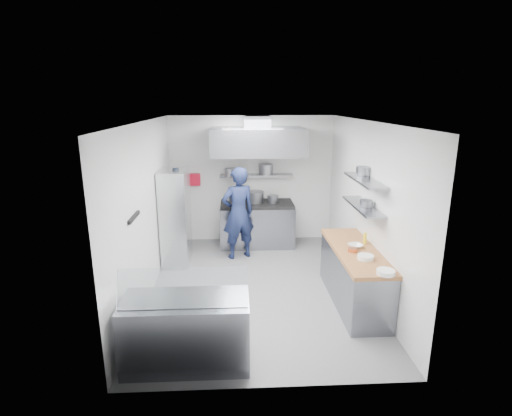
{
  "coord_description": "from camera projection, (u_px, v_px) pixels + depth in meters",
  "views": [
    {
      "loc": [
        -0.36,
        -6.28,
        3.12
      ],
      "look_at": [
        0.0,
        0.6,
        1.25
      ],
      "focal_mm": 28.0,
      "sensor_mm": 36.0,
      "label": 1
    }
  ],
  "objects": [
    {
      "name": "hood_duct",
      "position": [
        257.0,
        122.0,
        8.27
      ],
      "size": [
        0.55,
        0.55,
        0.24
      ],
      "primitive_type": "cube",
      "color": "slate",
      "rests_on": "extractor_hood"
    },
    {
      "name": "mixing_bowl",
      "position": [
        355.0,
        246.0,
        6.2
      ],
      "size": [
        0.26,
        0.26,
        0.05
      ],
      "primitive_type": "imported",
      "rotation": [
        0.0,
        0.0,
        0.24
      ],
      "color": "white",
      "rests_on": "prep_counter_top"
    },
    {
      "name": "plate_stack_b",
      "position": [
        365.0,
        257.0,
        5.75
      ],
      "size": [
        0.23,
        0.23,
        0.06
      ],
      "primitive_type": "cylinder",
      "color": "white",
      "rests_on": "prep_counter_top"
    },
    {
      "name": "wall_shelf_lower",
      "position": [
        363.0,
        206.0,
        6.29
      ],
      "size": [
        0.3,
        1.3,
        0.04
      ],
      "primitive_type": "cube",
      "color": "gray",
      "rests_on": "wall_right"
    },
    {
      "name": "copper_pan",
      "position": [
        353.0,
        250.0,
        6.03
      ],
      "size": [
        0.14,
        0.14,
        0.06
      ],
      "primitive_type": "cylinder",
      "color": "#D06A3A",
      "rests_on": "prep_counter_top"
    },
    {
      "name": "shelf_pot_a",
      "position": [
        231.0,
        172.0,
        8.49
      ],
      "size": [
        0.27,
        0.27,
        0.18
      ],
      "primitive_type": "cylinder",
      "color": "slate",
      "rests_on": "over_range_shelf"
    },
    {
      "name": "wall_front",
      "position": [
        272.0,
        273.0,
        4.11
      ],
      "size": [
        3.6,
        2.8,
        0.02
      ],
      "primitive_type": "cube",
      "rotation": [
        -1.57,
        0.0,
        0.0
      ],
      "color": "white",
      "rests_on": "floor"
    },
    {
      "name": "squeeze_bottle",
      "position": [
        365.0,
        238.0,
        6.35
      ],
      "size": [
        0.05,
        0.05,
        0.18
      ],
      "primitive_type": "cylinder",
      "color": "yellow",
      "rests_on": "prep_counter_top"
    },
    {
      "name": "rack_bin_a",
      "position": [
        175.0,
        225.0,
        7.64
      ],
      "size": [
        0.17,
        0.21,
        0.19
      ],
      "primitive_type": "cube",
      "color": "white",
      "rests_on": "wire_rack"
    },
    {
      "name": "extractor_hood",
      "position": [
        257.0,
        141.0,
        8.15
      ],
      "size": [
        1.9,
        1.15,
        0.55
      ],
      "primitive_type": "cube",
      "color": "gray",
      "rests_on": "wall_back"
    },
    {
      "name": "ceiling",
      "position": [
        258.0,
        121.0,
        6.16
      ],
      "size": [
        5.0,
        5.0,
        0.0
      ],
      "primitive_type": "plane",
      "rotation": [
        3.14,
        0.0,
        0.0
      ],
      "color": "silver",
      "rests_on": "wall_back"
    },
    {
      "name": "rack_jar",
      "position": [
        176.0,
        173.0,
        7.48
      ],
      "size": [
        0.12,
        0.12,
        0.18
      ],
      "primitive_type": "cylinder",
      "color": "black",
      "rests_on": "wire_rack"
    },
    {
      "name": "wall_right",
      "position": [
        366.0,
        207.0,
        6.61
      ],
      "size": [
        2.8,
        5.0,
        0.02
      ],
      "primitive_type": "cube",
      "rotation": [
        1.57,
        0.0,
        -1.57
      ],
      "color": "white",
      "rests_on": "floor"
    },
    {
      "name": "wall_shelf_upper",
      "position": [
        365.0,
        180.0,
        6.18
      ],
      "size": [
        0.3,
        1.3,
        0.04
      ],
      "primitive_type": "cube",
      "color": "gray",
      "rests_on": "wall_right"
    },
    {
      "name": "red_firebox",
      "position": [
        195.0,
        180.0,
        8.81
      ],
      "size": [
        0.22,
        0.1,
        0.26
      ],
      "primitive_type": "cube",
      "color": "red",
      "rests_on": "wall_back"
    },
    {
      "name": "gas_range",
      "position": [
        257.0,
        225.0,
        8.8
      ],
      "size": [
        1.6,
        0.8,
        0.9
      ],
      "primitive_type": "cube",
      "color": "gray",
      "rests_on": "floor"
    },
    {
      "name": "shelf_pot_d",
      "position": [
        364.0,
        171.0,
        6.46
      ],
      "size": [
        0.24,
        0.24,
        0.14
      ],
      "primitive_type": "cylinder",
      "color": "slate",
      "rests_on": "wall_shelf_upper"
    },
    {
      "name": "plate_stack_a",
      "position": [
        386.0,
        272.0,
        5.25
      ],
      "size": [
        0.24,
        0.24,
        0.06
      ],
      "primitive_type": "cylinder",
      "color": "white",
      "rests_on": "prep_counter_top"
    },
    {
      "name": "stock_pot_left",
      "position": [
        229.0,
        199.0,
        8.6
      ],
      "size": [
        0.26,
        0.26,
        0.2
      ],
      "primitive_type": "cylinder",
      "color": "slate",
      "rests_on": "cooktop"
    },
    {
      "name": "stock_pot_mid",
      "position": [
        255.0,
        197.0,
        8.68
      ],
      "size": [
        0.38,
        0.38,
        0.24
      ],
      "primitive_type": "cylinder",
      "color": "slate",
      "rests_on": "cooktop"
    },
    {
      "name": "stock_pot_right",
      "position": [
        273.0,
        199.0,
        8.67
      ],
      "size": [
        0.24,
        0.24,
        0.16
      ],
      "primitive_type": "cylinder",
      "color": "slate",
      "rests_on": "cooktop"
    },
    {
      "name": "knife_strip",
      "position": [
        134.0,
        217.0,
        5.53
      ],
      "size": [
        0.04,
        0.55,
        0.05
      ],
      "primitive_type": "cube",
      "color": "black",
      "rests_on": "wall_left"
    },
    {
      "name": "chef",
      "position": [
        238.0,
        213.0,
        7.96
      ],
      "size": [
        0.8,
        0.67,
        1.87
      ],
      "primitive_type": "imported",
      "rotation": [
        0.0,
        0.0,
        3.52
      ],
      "color": "#151D3F",
      "rests_on": "floor"
    },
    {
      "name": "wire_rack",
      "position": [
        176.0,
        217.0,
        7.73
      ],
      "size": [
        0.5,
        0.9,
        1.85
      ],
      "primitive_type": "cube",
      "color": "silver",
      "rests_on": "floor"
    },
    {
      "name": "floor",
      "position": [
        258.0,
        287.0,
        6.89
      ],
      "size": [
        5.0,
        5.0,
        0.0
      ],
      "primitive_type": "plane",
      "color": "slate",
      "rests_on": "ground"
    },
    {
      "name": "rack_bin_b",
      "position": [
        176.0,
        196.0,
        7.86
      ],
      "size": [
        0.13,
        0.17,
        0.15
      ],
      "primitive_type": "cube",
      "color": "yellow",
      "rests_on": "wire_rack"
    },
    {
      "name": "wall_back",
      "position": [
        252.0,
        179.0,
        8.93
      ],
      "size": [
        3.6,
        2.8,
        0.02
      ],
      "primitive_type": "cube",
      "rotation": [
        1.57,
        0.0,
        0.0
      ],
      "color": "white",
      "rests_on": "floor"
    },
    {
      "name": "over_range_shelf",
      "position": [
        256.0,
        175.0,
        8.75
      ],
      "size": [
        1.6,
        0.3,
        0.04
      ],
      "primitive_type": "cube",
      "color": "gray",
      "rests_on": "wall_back"
    },
    {
      "name": "shelf_pot_b",
      "position": [
        266.0,
        169.0,
        8.74
      ],
      "size": [
        0.3,
        0.3,
        0.22
      ],
      "primitive_type": "cylinder",
      "color": "slate",
      "rests_on": "over_range_shelf"
    },
    {
      "name": "display_case",
      "position": [
        187.0,
        332.0,
        4.8
      ],
      "size": [
        1.5,
        0.7,
        0.85
      ],
      "primitive_type": "cube",
      "color": "gray",
      "rests_on": "floor"
    },
    {
      "name": "shelf_pot_c",
      "position": [
        366.0,
        203.0,
        6.19
      ],
      "size": [
        0.2,
        0.2,
        0.1
      ],
      "primitive_type": "cylinder",
      "color": "slate",
      "rests_on": "wall_shelf_lower"
    },
    {
      "name": "prep_counter_top",
      "position": [
        356.0,
        251.0,
        6.16
      ],
      "size": [
        0.65,
        2.04,
        0.06
      ],
      "primitive_type": "cube",
      "color": "olive",
      "rests_on": "prep_counter_base"
    },
    {
      "name": "prep_counter_base",
      "position": [
        354.0,
        277.0,
        6.28
      ],
      "size": [
        0.62,
        2.0,
        0.84
      ],
      "primitive_type": "cube",
      "color": "gray",
      "rests_on": "floor"
    },
    {
      "name": "wall_left",
      "position": [
        147.0,
        210.0,
        6.43
      ],
      "size": [
        2.8,
        5.0,
        0.02
      ],
      "primitive_type": "cube",
      "rotation": [
        1.57,
        0.0,
        1.57
      ],
      "color": "white",
      "rests_on": "floor"
    },
    {
      "name": "display_glass",
      "position": [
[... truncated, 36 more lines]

